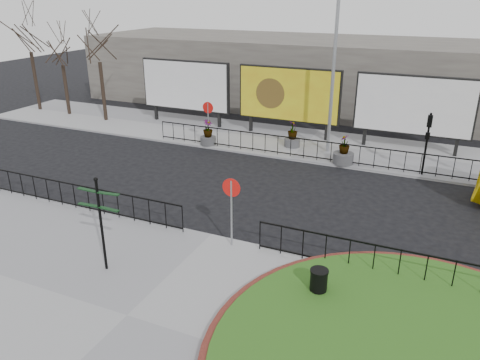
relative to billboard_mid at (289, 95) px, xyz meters
The scene contains 22 objects.
ground 13.31m from the billboard_mid, 83.40° to the right, with size 90.00×90.00×0.00m, color black.
pavement_near 18.21m from the billboard_mid, 85.23° to the right, with size 30.00×10.00×0.12m, color gray.
pavement_far 3.10m from the billboard_mid, 32.94° to the right, with size 44.00×6.00×0.12m, color gray.
railing_near_left 14.15m from the billboard_mid, 108.73° to the right, with size 10.00×0.10×1.10m, color black, non-canonical shape.
railing_near_right 15.62m from the billboard_mid, 58.92° to the right, with size 9.00×0.10×1.10m, color black, non-canonical shape.
railing_far 4.84m from the billboard_mid, 55.75° to the right, with size 18.00×0.10×1.10m, color black, non-canonical shape.
speed_sign_far 5.04m from the billboard_mid, 134.46° to the right, with size 0.64×0.07×2.47m.
speed_sign_near 13.62m from the billboard_mid, 79.41° to the right, with size 0.64×0.07×2.47m.
billboard_left 7.00m from the billboard_mid, behind, with size 6.20×0.31×4.10m.
billboard_mid is the anchor object (origin of this frame).
billboard_right 7.00m from the billboard_mid, ahead, with size 6.20×0.31×4.10m.
lamp_post 4.23m from the billboard_mid, 33.25° to the right, with size 0.74×0.18×9.23m.
signal_pole_a 8.80m from the billboard_mid, 24.42° to the right, with size 0.22×0.26×3.00m.
tree_left 12.63m from the billboard_mid, behind, with size 2.00×2.00×7.00m, color #2D2119, non-canonical shape.
tree_mid 16.05m from the billboard_mid, behind, with size 2.00×2.00×6.20m, color #2D2119, non-canonical shape.
tree_far 19.07m from the billboard_mid, behind, with size 2.00×2.00×7.50m, color #2D2119, non-canonical shape.
building_backdrop 9.15m from the billboard_mid, 80.57° to the left, with size 40.00×10.00×5.00m, color slate.
fingerpost_sign 16.35m from the billboard_mid, 91.75° to the right, with size 1.46×0.26×3.11m.
litter_bin 16.31m from the billboard_mid, 68.24° to the right, with size 0.53×0.53×0.88m.
planter_a 5.39m from the billboard_mid, 134.75° to the right, with size 0.89×0.89×1.44m.
planter_b 2.90m from the billboard_mid, 63.99° to the right, with size 0.89×0.89×1.47m.
planter_c 5.85m from the billboard_mid, 40.39° to the right, with size 1.05×1.05×1.52m.
Camera 1 is at (7.02, -13.22, 8.28)m, focal length 35.00 mm.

